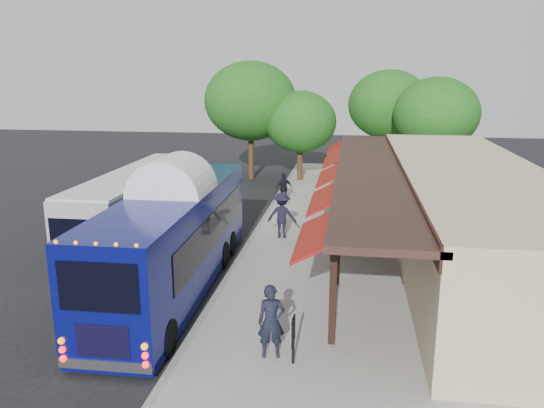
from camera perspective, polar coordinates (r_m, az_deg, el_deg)
The scene contains 15 objects.
ground at distance 18.32m, azimuth -5.10°, elevation -8.47°, with size 90.00×90.00×0.00m, color black.
sidewalk at distance 21.58m, azimuth 10.53°, elevation -4.92°, with size 10.00×40.00×0.15m, color #9E9B93.
curb at distance 21.95m, azimuth -2.52°, elevation -4.37°, with size 0.20×40.00×0.16m, color gray.
station_shelter at distance 21.49m, azimuth 19.79°, elevation -0.68°, with size 8.15×20.00×3.60m.
coach_bus at distance 17.46m, azimuth -10.40°, elevation -3.19°, with size 2.52×11.09×3.52m.
city_bus at distance 23.67m, azimuth -14.13°, elevation 0.34°, with size 2.40×10.60×2.84m.
ped_a at distance 13.22m, azimuth -0.08°, elevation -12.54°, with size 0.67×0.44×1.85m, color black.
ped_b at distance 20.49m, azimuth 6.23°, elevation -3.31°, with size 0.75×0.58×1.53m, color black.
ped_c at distance 28.41m, azimuth 1.30°, elevation 1.73°, with size 0.95×0.39×1.61m, color black.
ped_d at distance 22.37m, azimuth 1.09°, elevation -1.21°, with size 1.25×0.72×1.93m, color black.
sign_board at distance 12.98m, azimuth 2.29°, elevation -13.72°, with size 0.07×0.53×1.17m.
tree_left at distance 34.24m, azimuth 3.07°, elevation 8.82°, with size 4.59×4.59×5.88m.
tree_mid at distance 38.31m, azimuth 12.46°, elevation 10.39°, with size 5.63×5.63×7.21m.
tree_right at distance 34.91m, azimuth 17.26°, elevation 9.28°, with size 5.27×5.27×6.75m.
tree_far at distance 35.26m, azimuth -2.30°, elevation 11.00°, with size 6.04×6.04×7.74m.
Camera 1 is at (4.12, -16.43, 6.97)m, focal length 35.00 mm.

